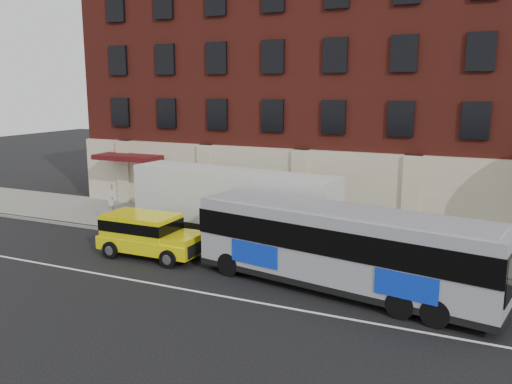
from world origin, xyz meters
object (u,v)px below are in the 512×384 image
at_px(yellow_suv, 147,233).
at_px(shipping_container, 232,207).
at_px(sign_pole, 112,204).
at_px(city_bus, 342,246).

bearing_deg(yellow_suv, shipping_container, 55.48).
bearing_deg(shipping_container, sign_pole, -173.66).
bearing_deg(city_bus, yellow_suv, 176.87).
bearing_deg(sign_pole, city_bus, -14.03).
xyz_separation_m(sign_pole, city_bus, (13.36, -3.34, 0.31)).
bearing_deg(shipping_container, yellow_suv, -124.52).
height_order(sign_pole, city_bus, city_bus).
distance_m(city_bus, yellow_suv, 9.13).
relative_size(sign_pole, city_bus, 0.21).
relative_size(sign_pole, yellow_suv, 0.50).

